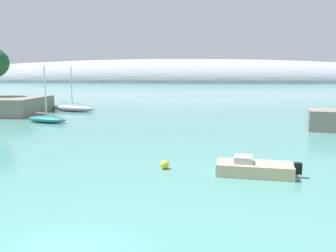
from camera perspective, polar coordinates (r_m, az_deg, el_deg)
name	(u,v)px	position (r m, az deg, el deg)	size (l,w,h in m)	color
distant_ridge	(177,82)	(218.55, 1.47, 7.10)	(349.46, 51.95, 28.05)	#999EA8
sailboat_teal_near_shore	(47,119)	(45.86, -19.01, 1.09)	(5.84, 3.36, 6.86)	#1E6B70
sailboat_grey_mid_mooring	(72,108)	(57.92, -15.19, 2.83)	(8.36, 4.42, 7.05)	gray
motorboat_sand_foreground	(254,168)	(22.06, 13.73, -6.65)	(5.07, 2.53, 1.14)	#C6B284
mooring_buoy_yellow	(165,164)	(22.79, -0.56, -6.22)	(0.58, 0.58, 0.58)	yellow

